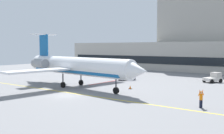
{
  "coord_description": "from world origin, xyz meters",
  "views": [
    {
      "loc": [
        25.16,
        -24.28,
        6.4
      ],
      "look_at": [
        -1.14,
        11.86,
        3.0
      ],
      "focal_mm": 41.75,
      "sensor_mm": 36.0,
      "label": 1
    }
  ],
  "objects_px": {
    "regional_jet": "(74,66)",
    "marshaller": "(201,99)",
    "baggage_tug": "(128,75)",
    "pushback_tractor": "(214,78)"
  },
  "relations": [
    {
      "from": "regional_jet",
      "to": "marshaller",
      "type": "xyz_separation_m",
      "value": [
        21.1,
        -2.7,
        -2.43
      ]
    },
    {
      "from": "regional_jet",
      "to": "pushback_tractor",
      "type": "relative_size",
      "value": 7.7
    },
    {
      "from": "pushback_tractor",
      "to": "marshaller",
      "type": "distance_m",
      "value": 22.14
    },
    {
      "from": "baggage_tug",
      "to": "pushback_tractor",
      "type": "bearing_deg",
      "value": 22.57
    },
    {
      "from": "marshaller",
      "to": "baggage_tug",
      "type": "bearing_deg",
      "value": 140.71
    },
    {
      "from": "baggage_tug",
      "to": "marshaller",
      "type": "height_order",
      "value": "baggage_tug"
    },
    {
      "from": "regional_jet",
      "to": "marshaller",
      "type": "relative_size",
      "value": 14.92
    },
    {
      "from": "pushback_tractor",
      "to": "marshaller",
      "type": "bearing_deg",
      "value": -78.5
    },
    {
      "from": "regional_jet",
      "to": "marshaller",
      "type": "bearing_deg",
      "value": -7.28
    },
    {
      "from": "baggage_tug",
      "to": "marshaller",
      "type": "relative_size",
      "value": 2.04
    }
  ]
}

